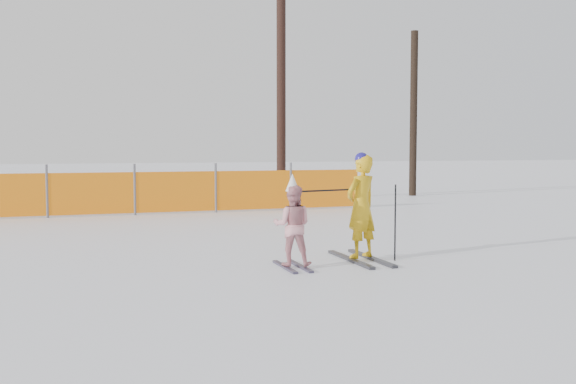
# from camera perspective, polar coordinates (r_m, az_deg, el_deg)

# --- Properties ---
(ground) EXTENTS (120.00, 120.00, 0.00)m
(ground) POSITION_cam_1_polar(r_m,az_deg,el_deg) (8.98, 1.01, -6.59)
(ground) COLOR white
(ground) RESTS_ON ground
(adult) EXTENTS (0.65, 1.50, 1.58)m
(adult) POSITION_cam_1_polar(r_m,az_deg,el_deg) (9.39, 6.52, -1.34)
(adult) COLOR black
(adult) RESTS_ON ground
(child) EXTENTS (0.65, 0.93, 1.29)m
(child) POSITION_cam_1_polar(r_m,az_deg,el_deg) (8.78, 0.40, -2.93)
(child) COLOR black
(child) RESTS_ON ground
(ski_poles) EXTENTS (1.48, 0.21, 1.11)m
(ski_poles) POSITION_cam_1_polar(r_m,az_deg,el_deg) (9.24, 6.90, -1.46)
(ski_poles) COLOR black
(ski_poles) RESTS_ON ground
(tree_trunks) EXTENTS (5.07, 0.53, 6.69)m
(tree_trunks) POSITION_cam_1_polar(r_m,az_deg,el_deg) (20.89, 4.15, 8.05)
(tree_trunks) COLOR black
(tree_trunks) RESTS_ON ground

